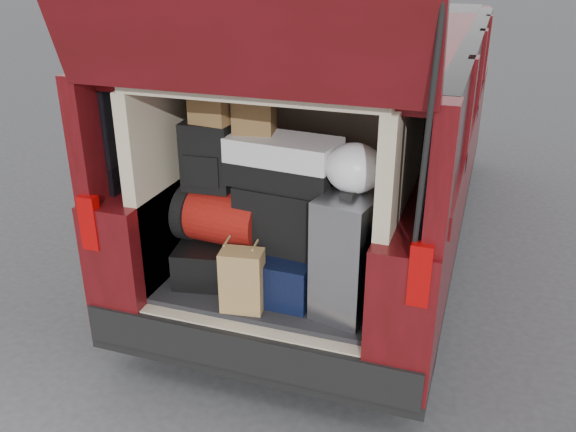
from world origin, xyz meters
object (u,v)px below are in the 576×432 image
(navy_hardshell, at_px, (280,265))
(backpack, at_px, (207,157))
(kraft_bag, at_px, (242,281))
(red_duffel, at_px, (222,216))
(black_hardshell, at_px, (217,254))
(silver_roller, at_px, (351,252))
(twotone_duffel, at_px, (283,162))
(black_soft_case, at_px, (284,216))

(navy_hardshell, distance_m, backpack, 0.74)
(kraft_bag, xyz_separation_m, red_duffel, (-0.25, 0.31, 0.21))
(backpack, bearing_deg, black_hardshell, 65.60)
(silver_roller, bearing_deg, kraft_bag, -148.21)
(navy_hardshell, xyz_separation_m, red_duffel, (-0.35, -0.00, 0.26))
(kraft_bag, bearing_deg, navy_hardshell, 63.30)
(backpack, height_order, twotone_duffel, backpack)
(kraft_bag, bearing_deg, silver_roller, 12.80)
(kraft_bag, relative_size, twotone_duffel, 0.59)
(black_hardshell, xyz_separation_m, twotone_duffel, (0.42, -0.00, 0.63))
(silver_roller, bearing_deg, backpack, -175.61)
(kraft_bag, bearing_deg, black_hardshell, 123.82)
(kraft_bag, distance_m, red_duffel, 0.45)
(black_soft_case, bearing_deg, kraft_bag, -107.05)
(backpack, bearing_deg, red_duffel, 0.69)
(navy_hardshell, xyz_separation_m, kraft_bag, (-0.10, -0.31, 0.05))
(silver_roller, distance_m, kraft_bag, 0.60)
(silver_roller, bearing_deg, red_duffel, -176.65)
(black_hardshell, relative_size, navy_hardshell, 0.96)
(black_hardshell, height_order, navy_hardshell, navy_hardshell)
(silver_roller, relative_size, black_soft_case, 1.33)
(black_soft_case, height_order, backpack, backpack)
(black_hardshell, xyz_separation_m, navy_hardshell, (0.41, -0.03, 0.02))
(black_hardshell, bearing_deg, twotone_duffel, -11.19)
(black_hardshell, bearing_deg, black_soft_case, -13.91)
(kraft_bag, distance_m, backpack, 0.71)
(backpack, bearing_deg, black_soft_case, -2.66)
(black_hardshell, relative_size, kraft_bag, 1.61)
(navy_hardshell, distance_m, kraft_bag, 0.33)
(silver_roller, xyz_separation_m, red_duffel, (-0.78, 0.10, 0.05))
(navy_hardshell, bearing_deg, black_soft_case, 5.23)
(black_soft_case, bearing_deg, black_hardshell, -177.93)
(black_hardshell, xyz_separation_m, red_duffel, (0.06, -0.03, 0.27))
(silver_roller, height_order, kraft_bag, silver_roller)
(twotone_duffel, bearing_deg, red_duffel, -169.81)
(navy_hardshell, height_order, twotone_duffel, twotone_duffel)
(twotone_duffel, bearing_deg, black_soft_case, -53.95)
(black_hardshell, distance_m, silver_roller, 0.88)
(silver_roller, xyz_separation_m, black_soft_case, (-0.41, 0.11, 0.10))
(kraft_bag, height_order, red_duffel, red_duffel)
(navy_hardshell, bearing_deg, twotone_duffel, 61.84)
(silver_roller, height_order, twotone_duffel, twotone_duffel)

